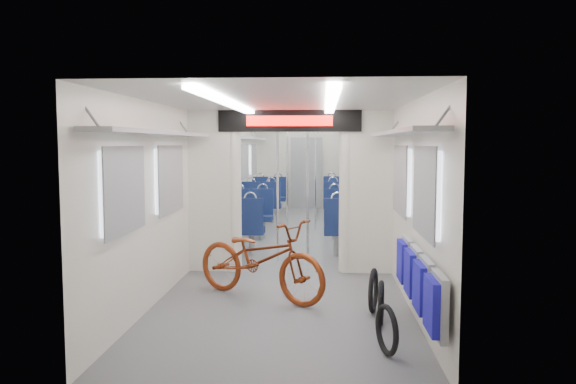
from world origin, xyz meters
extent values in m
plane|color=#515456|center=(0.00, 0.00, 0.00)|extent=(12.00, 12.00, 0.00)
cube|color=silver|center=(-1.45, 0.00, 1.15)|extent=(0.02, 12.00, 2.30)
cube|color=silver|center=(1.45, 0.00, 1.15)|extent=(0.02, 12.00, 2.30)
cube|color=silver|center=(0.00, 6.00, 1.15)|extent=(2.90, 0.02, 2.30)
cube|color=silver|center=(0.00, -6.00, 1.15)|extent=(2.90, 0.02, 2.30)
cube|color=silver|center=(0.00, 0.00, 2.30)|extent=(2.90, 12.00, 0.02)
cube|color=white|center=(-0.55, 0.00, 2.27)|extent=(0.12, 11.40, 0.04)
cube|color=white|center=(0.55, 0.00, 2.27)|extent=(0.12, 11.40, 0.04)
cube|color=silver|center=(-1.12, -2.00, 1.00)|extent=(0.65, 0.18, 2.00)
cube|color=silver|center=(1.12, -2.00, 1.00)|extent=(0.65, 0.18, 2.00)
cube|color=silver|center=(0.00, -2.00, 2.15)|extent=(2.90, 0.18, 0.30)
cylinder|color=silver|center=(-0.80, -2.00, 1.00)|extent=(0.20, 0.20, 2.00)
cylinder|color=silver|center=(0.80, -2.00, 1.00)|extent=(0.20, 0.20, 2.00)
cube|color=black|center=(0.00, -2.11, 2.15)|extent=(2.00, 0.03, 0.30)
cube|color=#FF0C07|center=(0.00, -2.13, 2.15)|extent=(1.20, 0.02, 0.14)
cube|color=silver|center=(-1.42, -4.80, 1.40)|extent=(0.04, 1.00, 0.75)
cube|color=silver|center=(1.42, -4.80, 1.40)|extent=(0.04, 1.00, 0.75)
cube|color=silver|center=(-1.42, -3.20, 1.40)|extent=(0.04, 1.00, 0.75)
cube|color=silver|center=(1.42, -3.20, 1.40)|extent=(0.04, 1.00, 0.75)
cube|color=silver|center=(-1.42, -0.50, 1.40)|extent=(0.04, 1.00, 0.75)
cube|color=silver|center=(1.42, -0.50, 1.40)|extent=(0.04, 1.00, 0.75)
cube|color=silver|center=(-1.42, 1.40, 1.40)|extent=(0.04, 1.00, 0.75)
cube|color=silver|center=(1.42, 1.40, 1.40)|extent=(0.04, 1.00, 0.75)
cube|color=silver|center=(-1.42, 3.30, 1.40)|extent=(0.04, 1.00, 0.75)
cube|color=silver|center=(1.42, 3.30, 1.40)|extent=(0.04, 1.00, 0.75)
cube|color=silver|center=(-1.42, 5.10, 1.40)|extent=(0.04, 1.00, 0.75)
cube|color=silver|center=(1.42, 5.10, 1.40)|extent=(0.04, 1.00, 0.75)
cube|color=gray|center=(-1.27, -4.00, 1.95)|extent=(0.30, 3.60, 0.04)
cube|color=gray|center=(1.27, -4.00, 1.95)|extent=(0.30, 3.60, 0.04)
cube|color=gray|center=(-1.27, 2.00, 1.95)|extent=(0.30, 7.60, 0.04)
cube|color=gray|center=(1.27, 2.00, 1.95)|extent=(0.30, 7.60, 0.04)
cube|color=gray|center=(0.00, 5.94, 1.00)|extent=(0.90, 0.05, 2.00)
imported|color=maroon|center=(-0.27, -3.46, 0.48)|extent=(1.89, 1.49, 0.96)
cube|color=gray|center=(1.38, -5.62, 0.58)|extent=(0.06, 0.44, 0.50)
cube|color=#171096|center=(1.32, -5.62, 0.58)|extent=(0.06, 0.40, 0.42)
cube|color=gray|center=(1.38, -5.07, 0.58)|extent=(0.06, 0.44, 0.50)
cube|color=#171096|center=(1.32, -5.07, 0.58)|extent=(0.06, 0.40, 0.42)
cube|color=gray|center=(1.38, -4.52, 0.58)|extent=(0.06, 0.44, 0.50)
cube|color=#171096|center=(1.32, -4.52, 0.58)|extent=(0.06, 0.40, 0.42)
cube|color=gray|center=(1.38, -3.97, 0.58)|extent=(0.06, 0.44, 0.50)
cube|color=#171096|center=(1.32, -3.97, 0.58)|extent=(0.06, 0.40, 0.42)
torus|color=black|center=(1.03, -5.18, 0.20)|extent=(0.17, 0.45, 0.45)
torus|color=black|center=(1.06, -4.37, 0.21)|extent=(0.12, 0.46, 0.46)
torus|color=black|center=(1.02, -3.94, 0.22)|extent=(0.16, 0.49, 0.49)
cube|color=#0E1940|center=(-0.70, -0.85, 0.40)|extent=(0.41, 0.38, 0.10)
cylinder|color=gray|center=(-0.70, -0.85, 0.17)|extent=(0.10, 0.10, 0.35)
cube|color=#0E1940|center=(-0.70, -1.00, 0.70)|extent=(0.41, 0.07, 0.50)
torus|color=silver|center=(-0.70, -1.00, 0.95)|extent=(0.21, 0.03, 0.21)
cube|color=#0E1940|center=(-0.70, 0.71, 0.40)|extent=(0.41, 0.38, 0.10)
cylinder|color=gray|center=(-0.70, 0.71, 0.17)|extent=(0.10, 0.10, 0.35)
cube|color=#0E1940|center=(-0.70, 0.86, 0.70)|extent=(0.41, 0.07, 0.50)
torus|color=silver|center=(-0.70, 0.86, 0.95)|extent=(0.21, 0.03, 0.21)
cube|color=#0E1940|center=(-1.17, -0.85, 0.40)|extent=(0.41, 0.38, 0.10)
cylinder|color=gray|center=(-1.17, -0.85, 0.17)|extent=(0.10, 0.10, 0.35)
cube|color=#0E1940|center=(-1.17, -1.00, 0.70)|extent=(0.41, 0.07, 0.50)
torus|color=silver|center=(-1.17, -1.00, 0.95)|extent=(0.21, 0.03, 0.21)
cube|color=#0E1940|center=(-1.17, 0.71, 0.40)|extent=(0.41, 0.38, 0.10)
cylinder|color=gray|center=(-1.17, 0.71, 0.17)|extent=(0.10, 0.10, 0.35)
cube|color=#0E1940|center=(-1.17, 0.86, 0.70)|extent=(0.41, 0.07, 0.50)
torus|color=silver|center=(-1.17, 0.86, 0.95)|extent=(0.21, 0.03, 0.21)
cube|color=#0E1940|center=(0.70, -0.84, 0.40)|extent=(0.41, 0.39, 0.10)
cylinder|color=gray|center=(0.70, -0.84, 0.17)|extent=(0.10, 0.10, 0.35)
cube|color=#0E1940|center=(0.70, -0.99, 0.70)|extent=(0.41, 0.07, 0.51)
torus|color=silver|center=(0.70, -0.99, 0.96)|extent=(0.21, 0.03, 0.21)
cube|color=#0E1940|center=(0.70, 0.73, 0.40)|extent=(0.41, 0.39, 0.10)
cylinder|color=gray|center=(0.70, 0.73, 0.17)|extent=(0.10, 0.10, 0.35)
cube|color=#0E1940|center=(0.70, 0.89, 0.70)|extent=(0.41, 0.07, 0.51)
torus|color=silver|center=(0.70, 0.89, 0.96)|extent=(0.21, 0.03, 0.21)
cube|color=#0E1940|center=(1.17, -0.84, 0.40)|extent=(0.41, 0.39, 0.10)
cylinder|color=gray|center=(1.17, -0.84, 0.17)|extent=(0.10, 0.10, 0.35)
cube|color=#0E1940|center=(1.17, -0.99, 0.70)|extent=(0.41, 0.07, 0.51)
torus|color=silver|center=(1.17, -0.99, 0.96)|extent=(0.21, 0.03, 0.21)
cube|color=#0E1940|center=(1.17, 0.73, 0.40)|extent=(0.41, 0.39, 0.10)
cylinder|color=gray|center=(1.17, 0.73, 0.17)|extent=(0.10, 0.10, 0.35)
cube|color=#0E1940|center=(1.17, 0.89, 0.70)|extent=(0.41, 0.07, 0.51)
torus|color=silver|center=(1.17, 0.89, 0.96)|extent=(0.21, 0.03, 0.21)
cube|color=#0E1940|center=(-0.70, 2.85, 0.40)|extent=(0.42, 0.39, 0.10)
cylinder|color=gray|center=(-0.70, 2.85, 0.17)|extent=(0.10, 0.10, 0.35)
cube|color=#0E1940|center=(-0.70, 2.69, 0.71)|extent=(0.42, 0.07, 0.51)
torus|color=silver|center=(-0.70, 2.69, 0.96)|extent=(0.21, 0.03, 0.21)
cube|color=#0E1940|center=(-0.70, 4.44, 0.40)|extent=(0.42, 0.39, 0.10)
cylinder|color=gray|center=(-0.70, 4.44, 0.17)|extent=(0.10, 0.10, 0.35)
cube|color=#0E1940|center=(-0.70, 4.59, 0.71)|extent=(0.42, 0.07, 0.51)
torus|color=silver|center=(-0.70, 4.59, 0.96)|extent=(0.21, 0.03, 0.21)
cube|color=#0E1940|center=(-1.17, 2.85, 0.40)|extent=(0.42, 0.39, 0.10)
cylinder|color=gray|center=(-1.17, 2.85, 0.17)|extent=(0.10, 0.10, 0.35)
cube|color=#0E1940|center=(-1.17, 2.69, 0.71)|extent=(0.42, 0.07, 0.51)
torus|color=silver|center=(-1.17, 2.69, 0.96)|extent=(0.21, 0.03, 0.21)
cube|color=#0E1940|center=(-1.17, 4.44, 0.40)|extent=(0.42, 0.39, 0.10)
cylinder|color=gray|center=(-1.17, 4.44, 0.17)|extent=(0.10, 0.10, 0.35)
cube|color=#0E1940|center=(-1.17, 4.59, 0.71)|extent=(0.42, 0.07, 0.51)
torus|color=silver|center=(-1.17, 4.59, 0.96)|extent=(0.21, 0.03, 0.21)
cube|color=#0E1940|center=(0.70, 2.91, 0.40)|extent=(0.43, 0.40, 0.10)
cylinder|color=gray|center=(0.70, 2.91, 0.17)|extent=(0.10, 0.10, 0.35)
cube|color=#0E1940|center=(0.70, 2.75, 0.71)|extent=(0.43, 0.08, 0.53)
torus|color=silver|center=(0.70, 2.75, 0.98)|extent=(0.22, 0.03, 0.22)
cube|color=#0E1940|center=(0.70, 4.54, 0.40)|extent=(0.43, 0.40, 0.10)
cylinder|color=gray|center=(0.70, 4.54, 0.17)|extent=(0.10, 0.10, 0.35)
cube|color=#0E1940|center=(0.70, 4.70, 0.71)|extent=(0.43, 0.08, 0.53)
torus|color=silver|center=(0.70, 4.70, 0.98)|extent=(0.22, 0.03, 0.22)
cube|color=#0E1940|center=(1.17, 2.91, 0.40)|extent=(0.43, 0.40, 0.10)
cylinder|color=gray|center=(1.17, 2.91, 0.17)|extent=(0.10, 0.10, 0.35)
cube|color=#0E1940|center=(1.17, 2.75, 0.71)|extent=(0.43, 0.08, 0.53)
torus|color=silver|center=(1.17, 2.75, 0.98)|extent=(0.22, 0.03, 0.22)
cube|color=#0E1940|center=(1.17, 4.54, 0.40)|extent=(0.43, 0.40, 0.10)
cylinder|color=gray|center=(1.17, 4.54, 0.17)|extent=(0.10, 0.10, 0.35)
cube|color=#0E1940|center=(1.17, 4.70, 0.71)|extent=(0.43, 0.08, 0.53)
torus|color=silver|center=(1.17, 4.70, 0.98)|extent=(0.22, 0.03, 0.22)
cylinder|color=silver|center=(-0.23, -1.33, 1.15)|extent=(0.04, 0.04, 2.30)
cylinder|color=silver|center=(0.23, -1.18, 1.15)|extent=(0.04, 0.04, 2.30)
cylinder|color=silver|center=(-0.30, 2.08, 1.15)|extent=(0.04, 0.04, 2.30)
cylinder|color=silver|center=(0.31, 1.85, 1.15)|extent=(0.04, 0.04, 2.30)
camera|label=1|loc=(0.47, -9.96, 1.84)|focal=35.00mm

